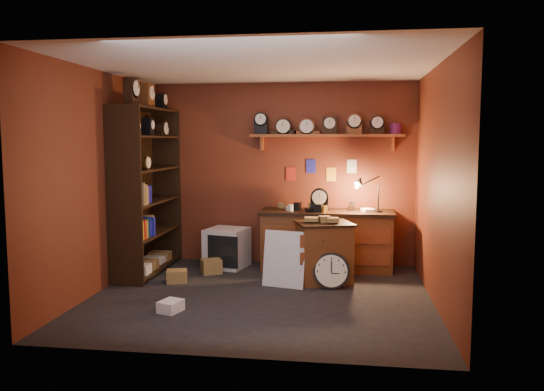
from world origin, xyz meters
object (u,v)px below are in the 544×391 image
(shelving_unit, at_px, (145,183))
(low_cabinet, at_px, (324,250))
(workbench, at_px, (327,237))
(big_round_clock, at_px, (331,271))

(shelving_unit, xyz_separation_m, low_cabinet, (2.51, -0.22, -0.82))
(shelving_unit, bearing_deg, workbench, 11.11)
(workbench, height_order, low_cabinet, workbench)
(shelving_unit, relative_size, workbench, 1.35)
(workbench, bearing_deg, shelving_unit, -168.89)
(workbench, xyz_separation_m, low_cabinet, (-0.01, -0.72, -0.04))
(workbench, distance_m, low_cabinet, 0.72)
(low_cabinet, xyz_separation_m, big_round_clock, (0.11, -0.30, -0.21))
(low_cabinet, distance_m, big_round_clock, 0.38)
(shelving_unit, distance_m, big_round_clock, 2.86)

